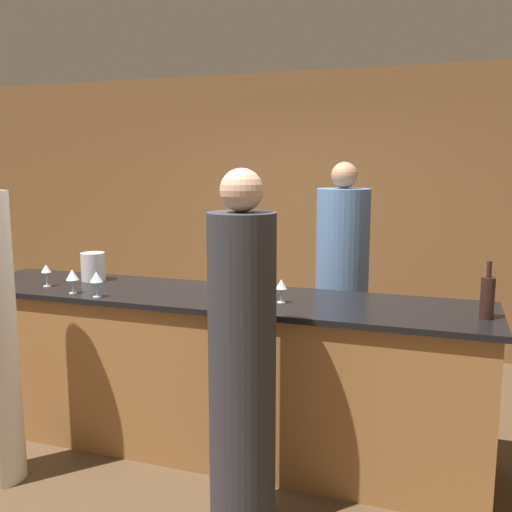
# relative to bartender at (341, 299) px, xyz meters

# --- Properties ---
(ground_plane) EXTENTS (14.00, 14.00, 0.00)m
(ground_plane) POSITION_rel_bartender_xyz_m (-0.71, -0.85, -0.88)
(ground_plane) COLOR #4C3823
(back_wall) EXTENTS (8.00, 0.06, 2.80)m
(back_wall) POSITION_rel_bartender_xyz_m (-0.71, 1.57, 0.52)
(back_wall) COLOR brown
(back_wall) RESTS_ON ground_plane
(bar_counter) EXTENTS (3.53, 0.77, 1.05)m
(bar_counter) POSITION_rel_bartender_xyz_m (-0.71, -0.85, -0.35)
(bar_counter) COLOR #996638
(bar_counter) RESTS_ON ground_plane
(bartender) EXTENTS (0.39, 0.39, 1.90)m
(bartender) POSITION_rel_bartender_xyz_m (0.00, 0.00, 0.00)
(bartender) COLOR #4C6B93
(bartender) RESTS_ON ground_plane
(guest_0) EXTENTS (0.35, 0.35, 1.86)m
(guest_0) POSITION_rel_bartender_xyz_m (-0.22, -1.56, -0.01)
(guest_0) COLOR #2D2D33
(guest_0) RESTS_ON ground_plane
(wine_bottle_0) EXTENTS (0.08, 0.08, 0.32)m
(wine_bottle_0) POSITION_rel_bartender_xyz_m (0.96, -0.90, 0.29)
(wine_bottle_0) COLOR black
(wine_bottle_0) RESTS_ON bar_counter
(ice_bucket) EXTENTS (0.17, 0.17, 0.20)m
(ice_bucket) POSITION_rel_bartender_xyz_m (-1.68, -0.71, 0.27)
(ice_bucket) COLOR silver
(ice_bucket) RESTS_ON bar_counter
(wine_glass_0) EXTENTS (0.07, 0.07, 0.15)m
(wine_glass_0) POSITION_rel_bartender_xyz_m (-1.86, -0.99, 0.29)
(wine_glass_0) COLOR silver
(wine_glass_0) RESTS_ON bar_counter
(wine_glass_1) EXTENTS (0.08, 0.08, 0.17)m
(wine_glass_1) POSITION_rel_bartender_xyz_m (-1.35, -1.16, 0.30)
(wine_glass_1) COLOR silver
(wine_glass_1) RESTS_ON bar_counter
(wine_glass_2) EXTENTS (0.07, 0.07, 0.15)m
(wine_glass_2) POSITION_rel_bartender_xyz_m (-0.20, -0.92, 0.28)
(wine_glass_2) COLOR silver
(wine_glass_2) RESTS_ON bar_counter
(wine_glass_3) EXTENTS (0.08, 0.08, 0.16)m
(wine_glass_3) POSITION_rel_bartender_xyz_m (-1.56, -1.11, 0.29)
(wine_glass_3) COLOR silver
(wine_glass_3) RESTS_ON bar_counter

